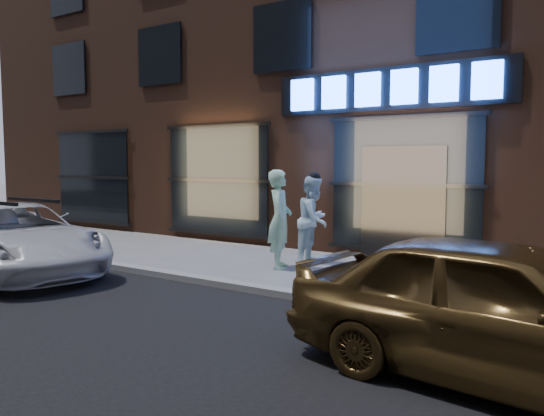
# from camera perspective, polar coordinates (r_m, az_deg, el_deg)

# --- Properties ---
(ground) EXTENTS (90.00, 90.00, 0.00)m
(ground) POSITION_cam_1_polar(r_m,az_deg,el_deg) (8.02, 4.06, -10.00)
(ground) COLOR slate
(ground) RESTS_ON ground
(curb) EXTENTS (60.00, 0.25, 0.12)m
(curb) POSITION_cam_1_polar(r_m,az_deg,el_deg) (8.01, 4.07, -9.59)
(curb) COLOR gray
(curb) RESTS_ON ground
(storefront_building) EXTENTS (30.20, 8.28, 10.30)m
(storefront_building) POSITION_cam_1_polar(r_m,az_deg,el_deg) (15.54, 19.44, 16.11)
(storefront_building) COLOR #54301E
(storefront_building) RESTS_ON ground
(man_bowtie) EXTENTS (0.73, 0.83, 1.92)m
(man_bowtie) POSITION_cam_1_polar(r_m,az_deg,el_deg) (10.31, 0.84, -1.21)
(man_bowtie) COLOR #AAE0C0
(man_bowtie) RESTS_ON ground
(man_cap) EXTENTS (0.74, 0.92, 1.79)m
(man_cap) POSITION_cam_1_polar(r_m,az_deg,el_deg) (10.90, 4.53, -1.24)
(man_cap) COLOR white
(man_cap) RESTS_ON ground
(white_suv) EXTENTS (5.04, 3.14, 1.30)m
(white_suv) POSITION_cam_1_polar(r_m,az_deg,el_deg) (10.94, -25.97, -3.00)
(white_suv) COLOR silver
(white_suv) RESTS_ON ground
(gold_sedan) EXTENTS (4.29, 2.10, 1.41)m
(gold_sedan) POSITION_cam_1_polar(r_m,az_deg,el_deg) (5.41, 23.84, -10.09)
(gold_sedan) COLOR brown
(gold_sedan) RESTS_ON ground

